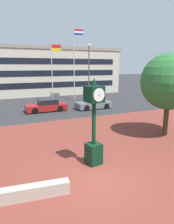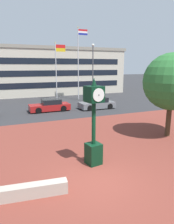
% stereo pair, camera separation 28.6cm
% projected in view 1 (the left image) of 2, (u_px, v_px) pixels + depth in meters
% --- Properties ---
extents(ground_plane, '(200.00, 200.00, 0.00)m').
position_uv_depth(ground_plane, '(97.00, 180.00, 8.81)').
color(ground_plane, '#2D2D30').
extents(plaza_brick_paving, '(44.00, 14.26, 0.01)m').
position_uv_depth(plaza_brick_paving, '(72.00, 152.00, 11.59)').
color(plaza_brick_paving, brown).
rests_on(plaza_brick_paving, ground).
extents(planter_wall, '(3.22, 0.79, 0.50)m').
position_uv_depth(planter_wall, '(26.00, 193.00, 7.47)').
color(planter_wall, '#ADA393').
rests_on(planter_wall, ground).
extents(street_clock, '(0.85, 0.89, 4.26)m').
position_uv_depth(street_clock, '(94.00, 125.00, 9.84)').
color(street_clock, black).
rests_on(street_clock, ground).
extents(plaza_tree, '(4.08, 3.80, 5.66)m').
position_uv_depth(plaza_tree, '(170.00, 83.00, 13.95)').
color(plaza_tree, '#42301E').
rests_on(plaza_tree, ground).
extents(car_street_mid, '(4.03, 2.01, 1.28)m').
position_uv_depth(car_street_mid, '(94.00, 104.00, 23.55)').
color(car_street_mid, slate).
rests_on(car_street_mid, ground).
extents(car_street_far, '(4.30, 1.84, 1.28)m').
position_uv_depth(car_street_far, '(47.00, 106.00, 22.11)').
color(car_street_far, maroon).
rests_on(car_street_far, ground).
extents(flagpole_primary, '(1.45, 0.14, 7.88)m').
position_uv_depth(flagpole_primary, '(53.00, 67.00, 27.87)').
color(flagpole_primary, silver).
rests_on(flagpole_primary, ground).
extents(flagpole_secondary, '(1.49, 0.14, 10.04)m').
position_uv_depth(flagpole_secondary, '(75.00, 60.00, 28.92)').
color(flagpole_secondary, silver).
rests_on(flagpole_secondary, ground).
extents(civic_building, '(27.70, 11.51, 7.88)m').
position_uv_depth(civic_building, '(38.00, 71.00, 37.05)').
color(civic_building, beige).
rests_on(civic_building, ground).
extents(street_lamp_post, '(0.36, 0.36, 7.59)m').
position_uv_depth(street_lamp_post, '(89.00, 68.00, 26.98)').
color(street_lamp_post, '#4C4C51').
rests_on(street_lamp_post, ground).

